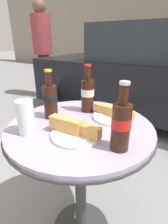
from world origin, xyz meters
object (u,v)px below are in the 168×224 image
object	(u,v)px
cola_bottle_right	(88,94)
drinking_glass	(26,119)
cola_bottle_left	(121,124)
lunch_plate_far	(113,114)
pedestrian	(42,46)
bistro_table	(80,151)
lunch_plate_near	(75,131)
cola_bottle_center	(50,100)

from	to	relation	value
cola_bottle_right	drinking_glass	distance (m)	0.36
cola_bottle_left	lunch_plate_far	world-z (taller)	cola_bottle_left
cola_bottle_right	pedestrian	bearing A→B (deg)	140.10
pedestrian	cola_bottle_left	bearing A→B (deg)	-39.93
drinking_glass	cola_bottle_right	bearing A→B (deg)	76.63
bistro_table	cola_bottle_right	world-z (taller)	cola_bottle_right
cola_bottle_right	lunch_plate_far	distance (m)	0.18
bistro_table	cola_bottle_left	bearing A→B (deg)	-19.98
pedestrian	bistro_table	bearing A→B (deg)	-41.59
bistro_table	cola_bottle_left	world-z (taller)	cola_bottle_left
lunch_plate_far	pedestrian	distance (m)	2.84
bistro_table	pedestrian	size ratio (longest dim) A/B	0.42
bistro_table	lunch_plate_near	size ratio (longest dim) A/B	3.27
cola_bottle_right	cola_bottle_center	bearing A→B (deg)	-122.50
pedestrian	lunch_plate_far	bearing A→B (deg)	-37.98
cola_bottle_center	pedestrian	xyz separation A→B (m)	(-1.96, 1.90, 0.15)
cola_bottle_right	cola_bottle_left	bearing A→B (deg)	-40.14
bistro_table	cola_bottle_right	distance (m)	0.30
lunch_plate_near	pedestrian	bearing A→B (deg)	137.55
cola_bottle_right	pedestrian	world-z (taller)	pedestrian
cola_bottle_right	pedestrian	distance (m)	2.70
lunch_plate_near	cola_bottle_left	bearing A→B (deg)	4.02
cola_bottle_center	lunch_plate_far	xyz separation A→B (m)	(0.27, 0.16, -0.07)
cola_bottle_center	drinking_glass	distance (m)	0.18
bistro_table	drinking_glass	size ratio (longest dim) A/B	5.07
bistro_table	lunch_plate_far	xyz separation A→B (m)	(0.10, 0.15, 0.17)
bistro_table	lunch_plate_near	distance (m)	0.20
pedestrian	drinking_glass	bearing A→B (deg)	-46.23
cola_bottle_left	lunch_plate_near	world-z (taller)	cola_bottle_left
bistro_table	cola_bottle_right	size ratio (longest dim) A/B	2.92
drinking_glass	lunch_plate_far	xyz separation A→B (m)	(0.24, 0.34, -0.05)
cola_bottle_right	pedestrian	size ratio (longest dim) A/B	0.14
cola_bottle_left	cola_bottle_center	xyz separation A→B (m)	(-0.39, 0.07, -0.00)
bistro_table	lunch_plate_far	world-z (taller)	lunch_plate_far
cola_bottle_center	drinking_glass	size ratio (longest dim) A/B	1.65
bistro_table	cola_bottle_center	size ratio (longest dim) A/B	3.06
bistro_table	pedestrian	world-z (taller)	pedestrian
drinking_glass	lunch_plate_far	world-z (taller)	drinking_glass
cola_bottle_right	cola_bottle_center	world-z (taller)	cola_bottle_right
bistro_table	cola_bottle_left	size ratio (longest dim) A/B	2.97
cola_bottle_left	lunch_plate_near	xyz separation A→B (m)	(-0.19, -0.01, -0.07)
cola_bottle_center	lunch_plate_near	world-z (taller)	cola_bottle_center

